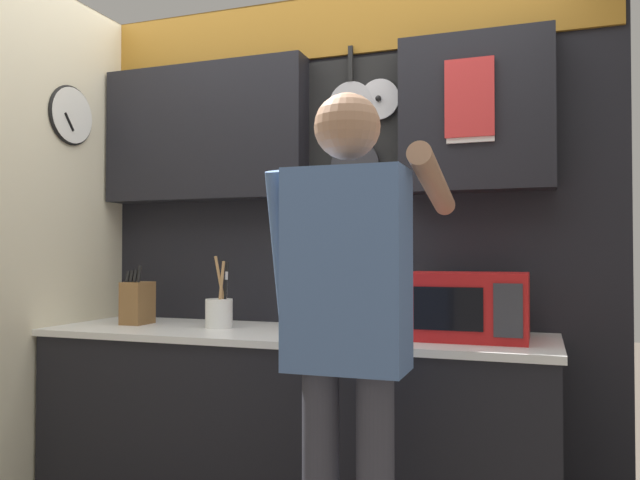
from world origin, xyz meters
name	(u,v)px	position (x,y,z in m)	size (l,w,h in m)	color
base_cabinet_counter	(290,431)	(0.00, 0.00, 0.44)	(2.28, 0.66, 0.88)	black
back_wall_unit	(310,193)	(-0.01, 0.30, 1.53)	(2.85, 0.23, 2.50)	black
side_wall	(21,245)	(-1.16, -0.38, 1.26)	(0.07, 1.60, 2.50)	beige
microwave	(467,306)	(0.77, 0.01, 1.01)	(0.48, 0.35, 0.27)	red
knife_block	(137,302)	(-0.81, 0.01, 0.99)	(0.11, 0.15, 0.29)	brown
utensil_crock	(219,311)	(-0.36, 0.01, 0.96)	(0.13, 0.13, 0.34)	white
person	(348,311)	(0.47, -0.67, 1.04)	(0.54, 0.68, 1.74)	#383842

